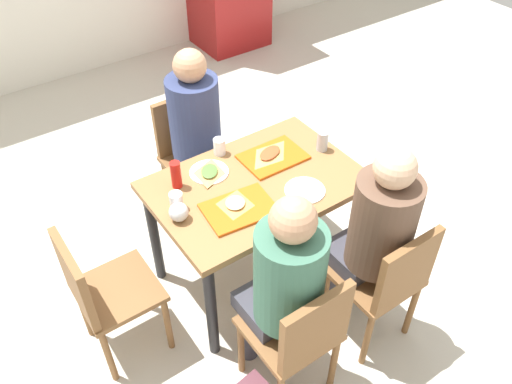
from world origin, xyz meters
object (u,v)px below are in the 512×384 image
chair_far_side (190,150)px  paper_plate_center (209,172)px  chair_near_left (300,334)px  person_in_brown_jacket (375,229)px  tray_red_far (273,157)px  pizza_slice_a (235,204)px  pizza_slice_c (209,172)px  condiment_bottle (176,175)px  plastic_cup_b (298,207)px  paper_plate_near_edge (305,190)px  chair_left_end (100,291)px  plastic_cup_c (176,201)px  soda_can (322,141)px  foil_bundle (179,212)px  person_in_red (284,281)px  plastic_cup_a (219,146)px  person_far_side (198,129)px  pizza_slice_b (270,154)px  tray_red_near (239,209)px  chair_near_right (387,279)px

chair_far_side → paper_plate_center: bearing=-107.1°
chair_near_left → person_in_brown_jacket: person_in_brown_jacket is taller
tray_red_far → pizza_slice_a: size_ratio=1.65×
pizza_slice_a → chair_near_left: bearing=-96.9°
pizza_slice_c → condiment_bottle: size_ratio=1.41×
plastic_cup_b → paper_plate_near_edge: bearing=39.1°
chair_left_end → pizza_slice_a: size_ratio=3.95×
paper_plate_center → paper_plate_near_edge: 0.55m
pizza_slice_c → plastic_cup_c: bearing=-153.3°
soda_can → foil_bundle: bearing=-177.7°
person_in_brown_jacket → foil_bundle: person_in_brown_jacket is taller
paper_plate_near_edge → plastic_cup_c: bearing=156.7°
condiment_bottle → foil_bundle: bearing=-116.2°
chair_near_left → plastic_cup_c: plastic_cup_c is taller
person_in_red → plastic_cup_a: size_ratio=12.74×
chair_near_left → person_in_red: bearing=90.0°
person_in_brown_jacket → paper_plate_near_edge: person_in_brown_jacket is taller
person_far_side → plastic_cup_b: 0.96m
pizza_slice_b → plastic_cup_b: 0.49m
person_in_red → foil_bundle: person_in_red is taller
chair_near_left → condiment_bottle: (-0.09, 0.98, 0.34)m
plastic_cup_b → chair_left_end: bearing=161.5°
tray_red_near → paper_plate_center: bearing=85.3°
person_in_red → soda_can: person_in_red is taller
plastic_cup_a → chair_left_end: bearing=-160.4°
paper_plate_near_edge → pizza_slice_c: 0.54m
paper_plate_center → pizza_slice_c: (-0.01, -0.01, 0.01)m
tray_red_near → tray_red_far: 0.47m
person_in_brown_jacket → pizza_slice_b: bearing=97.1°
chair_far_side → plastic_cup_b: plastic_cup_b is taller
chair_left_end → plastic_cup_b: size_ratio=8.64×
tray_red_far → plastic_cup_b: bearing=-111.0°
paper_plate_center → tray_red_far: bearing=-14.6°
chair_far_side → person_in_brown_jacket: 1.45m
person_in_red → paper_plate_near_edge: 0.62m
person_in_red → tray_red_near: person_in_red is taller
paper_plate_center → foil_bundle: (-0.31, -0.23, 0.05)m
person_far_side → plastic_cup_c: (-0.46, -0.57, 0.06)m
chair_far_side → pizza_slice_c: size_ratio=3.82×
person_in_red → pizza_slice_a: person_in_red is taller
chair_left_end → person_in_brown_jacket: bearing=-26.9°
chair_near_right → tray_red_far: bearing=95.5°
tray_red_near → tray_red_far: bearing=32.2°
chair_near_right → chair_left_end: same height
chair_far_side → pizza_slice_a: chair_far_side is taller
chair_near_right → foil_bundle: bearing=135.7°
tray_red_far → soda_can: size_ratio=2.95×
pizza_slice_b → chair_near_left: bearing=-117.8°
chair_far_side → paper_plate_near_edge: bearing=-80.1°
paper_plate_center → pizza_slice_a: 0.32m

